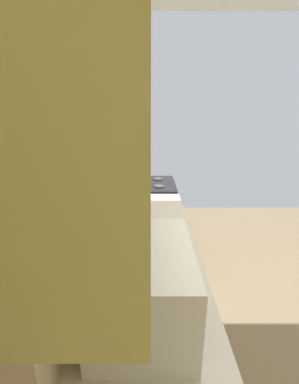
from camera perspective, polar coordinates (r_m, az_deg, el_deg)
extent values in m
plane|color=brown|center=(2.62, 28.40, -27.26)|extent=(5.80, 5.80, 0.00)
cube|color=beige|center=(1.65, -12.82, 4.39)|extent=(3.74, 0.12, 2.79)
cube|color=tan|center=(1.75, -0.30, -31.15)|extent=(2.73, 0.59, 0.91)
cube|color=beige|center=(1.43, -0.33, -18.95)|extent=(2.76, 0.62, 0.02)
cube|color=#332819|center=(1.77, 11.01, -30.66)|extent=(0.01, 0.01, 0.84)
cube|color=#332819|center=(2.09, 8.54, -21.30)|extent=(0.01, 0.01, 0.84)
cube|color=#332819|center=(2.46, 6.96, -14.55)|extent=(0.01, 0.01, 0.84)
cube|color=tan|center=(1.14, -7.99, 16.70)|extent=(1.78, 0.30, 0.56)
cube|color=black|center=(3.14, -0.10, -6.50)|extent=(0.68, 0.61, 0.93)
cube|color=black|center=(3.17, 5.54, -7.22)|extent=(0.53, 0.01, 0.51)
cube|color=black|center=(2.97, -0.10, 1.83)|extent=(0.64, 0.58, 0.02)
cube|color=black|center=(2.96, -5.61, 3.30)|extent=(0.64, 0.04, 0.18)
cylinder|color=#38383D|center=(2.83, 2.12, 1.26)|extent=(0.11, 0.11, 0.01)
cylinder|color=#38383D|center=(3.11, 1.91, 2.87)|extent=(0.11, 0.11, 0.01)
cylinder|color=#38383D|center=(2.82, -2.32, 1.26)|extent=(0.11, 0.11, 0.01)
cylinder|color=#38383D|center=(3.11, -2.12, 2.87)|extent=(0.11, 0.11, 0.01)
cube|color=white|center=(1.12, -1.47, -19.49)|extent=(0.54, 0.39, 0.33)
cube|color=black|center=(1.10, 9.63, -20.78)|extent=(0.33, 0.01, 0.23)
cube|color=#2D2D33|center=(1.30, 7.74, -13.63)|extent=(0.10, 0.01, 0.23)
cylinder|color=#4C8CBF|center=(1.61, 2.92, -12.63)|extent=(0.16, 0.16, 0.06)
cylinder|color=#4E8AB1|center=(1.60, 2.93, -12.20)|extent=(0.13, 0.13, 0.03)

